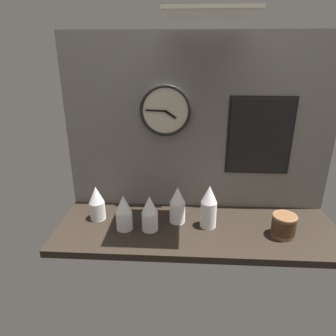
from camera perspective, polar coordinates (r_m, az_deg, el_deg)
The scene contains 11 objects.
ground_plane at distance 1.77m, azimuth 5.47°, elevation -11.50°, with size 1.60×0.56×0.04m, color black.
wall_tiled_back at distance 1.81m, azimuth 5.81°, elevation 7.95°, with size 1.60×0.03×1.05m.
cup_stack_center_left at distance 1.68m, azimuth -3.51°, elevation -8.59°, with size 0.09×0.09×0.21m.
cup_stack_left at distance 1.70m, azimuth -8.40°, elevation -8.37°, with size 0.09×0.09×0.21m.
cup_stack_far_left at distance 1.83m, azimuth -13.40°, elevation -6.47°, with size 0.09×0.09×0.21m.
cup_stack_center_right at distance 1.71m, azimuth 7.77°, elevation -7.24°, with size 0.09×0.09×0.25m.
cup_stack_center at distance 1.75m, azimuth 1.81°, elevation -6.97°, with size 0.09×0.09×0.22m.
bowl_stack_far_right at distance 1.76m, azimuth 21.18°, elevation -10.07°, with size 0.13×0.13×0.13m.
wall_clock at distance 1.76m, azimuth -0.50°, elevation 10.83°, with size 0.30×0.03×0.30m.
menu_board at distance 1.85m, azimuth 17.11°, elevation 5.78°, with size 0.38×0.01×0.47m.
ceiling_light_panel at distance 1.50m, azimuth 7.82°, elevation 27.30°, with size 0.40×0.40×0.02m.
Camera 1 is at (-0.08, -1.49, 0.94)m, focal length 32.00 mm.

